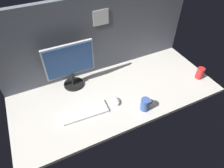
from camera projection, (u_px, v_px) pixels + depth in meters
ground_plane at (116, 93)px, 179.13cm from camera, size 180.00×80.00×3.00cm
cubicle_wall_back at (97, 36)px, 177.68cm from camera, size 180.00×5.50×72.73cm
monitor at (70, 64)px, 168.63cm from camera, size 42.49×18.00×42.47cm
keyboard at (85, 112)px, 159.75cm from camera, size 37.68×15.09×2.00cm
mouse at (116, 101)px, 167.52cm from camera, size 6.78×10.24×3.40cm
mug_ceramic_blue at (145, 104)px, 159.79cm from camera, size 11.02×7.28×11.11cm
mug_red_plastic at (200, 73)px, 188.02cm from camera, size 6.84×6.84×11.06cm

